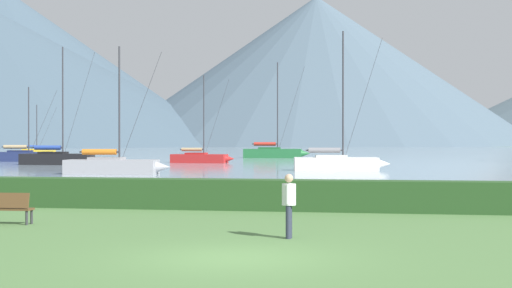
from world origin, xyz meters
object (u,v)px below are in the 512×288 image
at_px(sailboat_slip_2, 337,162).
at_px(person_standing_walker, 289,200).
at_px(sailboat_slip_1, 200,158).
at_px(sailboat_slip_7, 25,156).
at_px(sailboat_slip_5, 274,152).
at_px(park_bench_near_path, 3,206).
at_px(sailboat_slip_4, 113,165).
at_px(sailboat_slip_0, 58,158).
at_px(sailboat_slip_6, 34,153).

height_order(sailboat_slip_2, person_standing_walker, sailboat_slip_2).
height_order(sailboat_slip_1, sailboat_slip_7, sailboat_slip_1).
height_order(sailboat_slip_5, park_bench_near_path, sailboat_slip_5).
bearing_deg(sailboat_slip_4, sailboat_slip_5, 80.27).
bearing_deg(sailboat_slip_0, person_standing_walker, -63.09).
xyz_separation_m(sailboat_slip_0, sailboat_slip_6, (-18.92, 33.24, -0.11)).
bearing_deg(sailboat_slip_2, sailboat_slip_4, -158.08).
relative_size(sailboat_slip_7, park_bench_near_path, 4.93).
relative_size(sailboat_slip_1, sailboat_slip_7, 1.10).
xyz_separation_m(sailboat_slip_1, park_bench_near_path, (8.52, -58.90, -0.05)).
bearing_deg(sailboat_slip_4, sailboat_slip_7, 121.98).
height_order(sailboat_slip_5, person_standing_walker, sailboat_slip_5).
distance_m(sailboat_slip_6, person_standing_walker, 98.74).
relative_size(sailboat_slip_0, sailboat_slip_7, 1.37).
bearing_deg(sailboat_slip_4, park_bench_near_path, -79.91).
bearing_deg(person_standing_walker, sailboat_slip_5, 99.60).
xyz_separation_m(sailboat_slip_0, sailboat_slip_7, (-8.82, 10.27, -0.04)).
bearing_deg(sailboat_slip_2, park_bench_near_path, -108.67).
xyz_separation_m(sailboat_slip_7, person_standing_walker, (38.91, -62.76, 0.31)).
height_order(sailboat_slip_1, sailboat_slip_2, sailboat_slip_2).
xyz_separation_m(sailboat_slip_2, park_bench_near_path, (-7.45, -41.20, -0.14)).
height_order(sailboat_slip_0, sailboat_slip_5, sailboat_slip_5).
bearing_deg(park_bench_near_path, sailboat_slip_0, 111.55).
relative_size(sailboat_slip_5, sailboat_slip_6, 1.72).
xyz_separation_m(park_bench_near_path, person_standing_walker, (8.83, -1.76, 0.44)).
height_order(sailboat_slip_2, sailboat_slip_7, sailboat_slip_2).
xyz_separation_m(sailboat_slip_6, park_bench_near_path, (40.18, -83.96, -0.06)).
relative_size(sailboat_slip_4, park_bench_near_path, 5.33).
height_order(sailboat_slip_1, sailboat_slip_4, sailboat_slip_1).
bearing_deg(park_bench_near_path, person_standing_walker, -12.48).
bearing_deg(sailboat_slip_1, sailboat_slip_7, 177.25).
bearing_deg(sailboat_slip_6, sailboat_slip_7, -77.18).
xyz_separation_m(sailboat_slip_4, sailboat_slip_5, (4.49, 50.99, 0.14)).
distance_m(sailboat_slip_4, sailboat_slip_6, 60.97).
relative_size(sailboat_slip_0, person_standing_walker, 7.22).
distance_m(sailboat_slip_1, sailboat_slip_4, 26.98).
xyz_separation_m(sailboat_slip_1, sailboat_slip_6, (-31.66, 25.06, 0.00)).
height_order(sailboat_slip_4, park_bench_near_path, sailboat_slip_4).
bearing_deg(sailboat_slip_7, sailboat_slip_6, 103.81).
xyz_separation_m(sailboat_slip_5, park_bench_near_path, (3.93, -82.90, -0.25)).
bearing_deg(sailboat_slip_6, sailboat_slip_4, -69.53).
bearing_deg(sailboat_slip_0, sailboat_slip_2, -21.26).
relative_size(sailboat_slip_4, sailboat_slip_6, 1.21).
relative_size(sailboat_slip_6, sailboat_slip_7, 0.89).
xyz_separation_m(sailboat_slip_0, sailboat_slip_1, (12.73, 8.17, -0.11)).
height_order(sailboat_slip_0, sailboat_slip_7, sailboat_slip_0).
height_order(sailboat_slip_2, sailboat_slip_6, sailboat_slip_2).
bearing_deg(person_standing_walker, sailboat_slip_0, 120.85).
relative_size(sailboat_slip_4, sailboat_slip_7, 1.08).
bearing_deg(sailboat_slip_4, sailboat_slip_6, 116.70).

